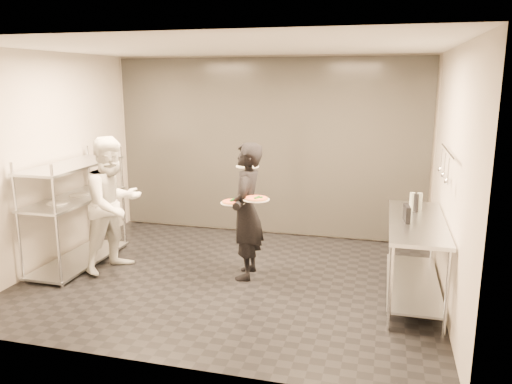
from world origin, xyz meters
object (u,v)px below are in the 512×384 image
(prep_counter, at_px, (415,245))
(bottle_dark, at_px, (416,203))
(bottle_clear, at_px, (419,201))
(bottle_green, at_px, (412,202))
(pizza_plate_near, at_px, (233,202))
(pos_monitor, at_px, (407,213))
(pizza_plate_far, at_px, (256,199))
(salad_plate, at_px, (247,165))
(waiter, at_px, (246,211))
(pass_rack, at_px, (75,208))
(chef, at_px, (113,204))

(prep_counter, height_order, bottle_dark, bottle_dark)
(bottle_clear, bearing_deg, prep_counter, -95.05)
(bottle_green, distance_m, bottle_clear, 0.11)
(pizza_plate_near, bearing_deg, pos_monitor, -0.66)
(bottle_green, xyz_separation_m, bottle_dark, (0.04, -0.01, -0.01))
(pizza_plate_far, height_order, salad_plate, salad_plate)
(prep_counter, distance_m, bottle_green, 0.57)
(bottle_clear, bearing_deg, waiter, -170.60)
(pizza_plate_near, height_order, salad_plate, salad_plate)
(pass_rack, height_order, salad_plate, pass_rack)
(bottle_green, bearing_deg, waiter, -172.07)
(prep_counter, xyz_separation_m, chef, (-3.73, -0.05, 0.25))
(pos_monitor, xyz_separation_m, bottle_clear, (0.16, 0.54, 0.01))
(pass_rack, distance_m, waiter, 2.33)
(chef, distance_m, pos_monitor, 3.61)
(waiter, relative_size, bottle_dark, 8.11)
(salad_plate, bearing_deg, chef, -163.72)
(pass_rack, xyz_separation_m, pos_monitor, (4.21, -0.07, 0.24))
(waiter, relative_size, chef, 0.97)
(bottle_dark, bearing_deg, prep_counter, -89.52)
(prep_counter, height_order, pizza_plate_far, pizza_plate_far)
(prep_counter, distance_m, pos_monitor, 0.41)
(pizza_plate_near, distance_m, bottle_dark, 2.16)
(waiter, bearing_deg, bottle_dark, 91.59)
(salad_plate, height_order, bottle_green, salad_plate)
(prep_counter, xyz_separation_m, pos_monitor, (-0.12, -0.08, 0.38))
(pizza_plate_far, relative_size, bottle_green, 1.42)
(pass_rack, bearing_deg, waiter, 3.24)
(pos_monitor, bearing_deg, pizza_plate_near, 172.92)
(pos_monitor, bearing_deg, pass_rack, 172.59)
(bottle_green, bearing_deg, salad_plate, 179.03)
(salad_plate, bearing_deg, pizza_plate_far, -64.42)
(chef, xyz_separation_m, bottle_green, (3.68, 0.45, 0.16))
(pos_monitor, bearing_deg, bottle_dark, 69.56)
(waiter, height_order, bottle_clear, waiter)
(waiter, height_order, bottle_dark, waiter)
(pizza_plate_far, height_order, bottle_clear, bottle_clear)
(waiter, relative_size, pizza_plate_far, 5.42)
(chef, relative_size, bottle_clear, 8.38)
(waiter, height_order, pizza_plate_far, waiter)
(bottle_dark, bearing_deg, chef, -173.27)
(pass_rack, relative_size, bottle_dark, 7.63)
(pizza_plate_near, distance_m, bottle_clear, 2.22)
(prep_counter, relative_size, pizza_plate_near, 6.08)
(pizza_plate_near, relative_size, pos_monitor, 1.19)
(pass_rack, bearing_deg, prep_counter, 0.03)
(pos_monitor, bearing_deg, salad_plate, 158.91)
(pos_monitor, distance_m, bottle_dark, 0.48)
(pizza_plate_near, height_order, bottle_green, bottle_green)
(pizza_plate_far, xyz_separation_m, bottle_green, (1.77, 0.50, -0.05))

